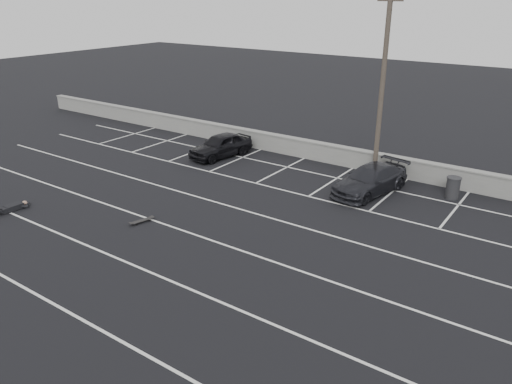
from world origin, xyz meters
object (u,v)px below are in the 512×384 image
Objects in this scene: car_right at (370,180)px; skateboard at (142,221)px; trash_bin at (453,188)px; car_left at (221,145)px; person at (13,205)px; utility_pole at (382,87)px.

car_right reaches higher than skateboard.
skateboard is (-9.75, -10.04, -0.43)m from trash_bin.
car_right is (9.24, -0.33, -0.03)m from car_left.
trash_bin is (12.63, 1.22, -0.15)m from car_left.
person is 6.01m from skateboard.
person is (-11.92, -10.76, -0.40)m from car_right.
utility_pole is 5.77m from trash_bin.
car_left is 9.30m from skateboard.
trash_bin is 0.42× the size of person.
skateboard is at bearing -118.28° from utility_pole.
utility_pole is (8.60, 1.80, 3.93)m from car_left.
trash_bin is (4.04, -0.58, -4.09)m from utility_pole.
skateboard is (-5.72, -10.62, -4.52)m from utility_pole.
utility_pole is (-0.64, 2.13, 3.96)m from car_right.
utility_pole is at bearing 22.07° from car_left.
car_right is 10.62m from skateboard.
skateboard is at bearing -134.17° from trash_bin.
car_right is at bearing -73.33° from utility_pole.
trash_bin is 19.66m from person.
car_right is 1.83× the size of person.
car_left is at bearing -169.65° from car_right.
skateboard is (-6.36, -8.49, -0.56)m from car_right.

